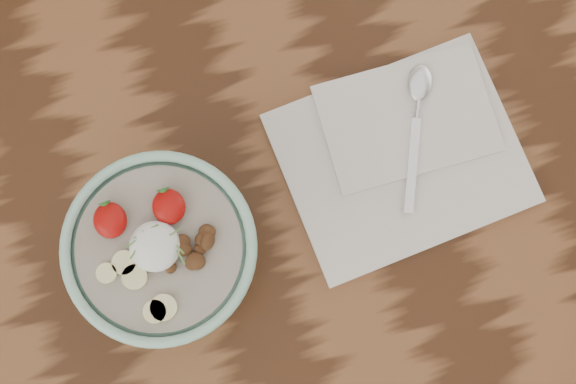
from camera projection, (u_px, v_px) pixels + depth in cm
name	position (u px, v px, depth cm)	size (l,w,h in cm)	color
table	(224.00, 192.00, 105.44)	(160.00, 90.00, 75.00)	#371D0D
breakfast_bowl	(165.00, 251.00, 88.01)	(20.78, 20.78, 13.71)	#96C9B3
napkin	(402.00, 150.00, 96.06)	(29.09, 24.12, 1.70)	silver
spoon	(418.00, 103.00, 95.48)	(9.29, 17.29, 0.94)	silver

